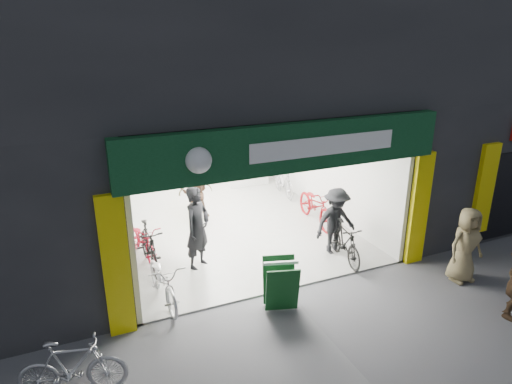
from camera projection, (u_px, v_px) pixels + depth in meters
ground at (286, 290)px, 9.36m from camera, size 60.00×60.00×0.00m
building at (236, 57)px, 12.54m from camera, size 17.00×10.27×8.00m
bike_left_front at (163, 280)px, 8.83m from camera, size 0.73×1.83×0.94m
bike_left_midfront at (149, 247)px, 10.07m from camera, size 0.52×1.74×1.04m
bike_left_midback at (143, 241)px, 10.56m from camera, size 0.86×1.72×0.86m
bike_left_back at (120, 198)px, 12.93m from camera, size 0.65×1.82×1.07m
bike_right_front at (345, 242)px, 10.40m from camera, size 0.67×1.63×0.95m
bike_right_mid at (316, 205)px, 12.40m from camera, size 0.89×2.07×1.05m
bike_right_back at (284, 181)px, 14.49m from camera, size 0.64×1.67×0.98m
parked_bike at (72, 367)px, 6.58m from camera, size 1.61×0.80×0.93m
customer_a at (197, 228)px, 9.96m from camera, size 0.83×0.78×1.91m
customer_b at (196, 193)px, 12.69m from camera, size 0.86×0.74×1.51m
customer_c at (336, 222)px, 10.62m from camera, size 1.10×0.68×1.65m
customer_d at (196, 192)px, 12.62m from camera, size 0.96×0.42×1.62m
pedestrian_near at (466, 245)px, 9.49m from camera, size 0.82×0.55×1.64m
sandwich_board at (281, 284)px, 8.61m from camera, size 0.78×0.79×0.97m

